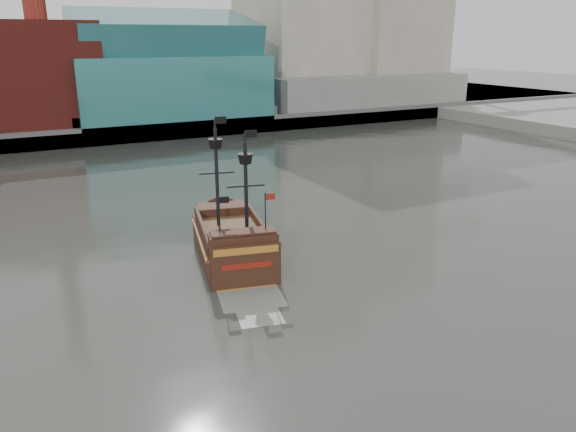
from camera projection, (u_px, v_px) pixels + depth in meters
ground at (378, 340)px, 28.78m from camera, size 400.00×400.00×0.00m
promenade_far at (85, 114)px, 105.94m from camera, size 220.00×60.00×2.00m
seawall at (118, 135)px, 81.01m from camera, size 220.00×1.00×2.60m
crane_a at (446, 17)px, 127.01m from camera, size 22.50×4.00×32.25m
crane_b at (446, 34)px, 140.78m from camera, size 19.10×4.00×26.25m
pirate_ship at (233, 245)px, 39.25m from camera, size 7.16×14.45×10.39m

